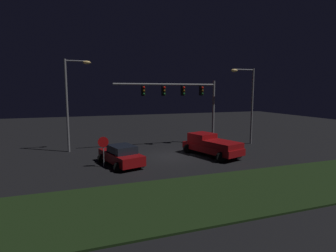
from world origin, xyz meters
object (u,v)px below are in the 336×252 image
at_px(stop_sign, 103,146).
at_px(street_lamp_left, 72,95).
at_px(car_sedan, 121,155).
at_px(traffic_signal_gantry, 183,96).
at_px(street_lamp_right, 248,97).
at_px(pickup_truck, 210,144).

bearing_deg(stop_sign, street_lamp_left, 107.80).
height_order(car_sedan, stop_sign, stop_sign).
bearing_deg(street_lamp_left, car_sedan, -61.36).
xyz_separation_m(car_sedan, street_lamp_left, (-3.28, 6.01, 4.42)).
distance_m(traffic_signal_gantry, street_lamp_left, 10.38).
bearing_deg(car_sedan, street_lamp_right, -90.27).
height_order(pickup_truck, stop_sign, stop_sign).
distance_m(car_sedan, street_lamp_left, 8.15).
height_order(pickup_truck, traffic_signal_gantry, traffic_signal_gantry).
bearing_deg(pickup_truck, stop_sign, 76.77).
bearing_deg(car_sedan, stop_sign, 82.72).
xyz_separation_m(street_lamp_left, stop_sign, (1.99, -6.19, -3.60)).
xyz_separation_m(pickup_truck, traffic_signal_gantry, (-0.65, 4.51, 4.03)).
relative_size(pickup_truck, car_sedan, 1.22).
distance_m(street_lamp_right, stop_sign, 15.76).
bearing_deg(traffic_signal_gantry, car_sedan, -144.72).
height_order(street_lamp_right, stop_sign, street_lamp_right).
relative_size(pickup_truck, street_lamp_right, 0.74).
bearing_deg(car_sedan, pickup_truck, -101.95).
bearing_deg(stop_sign, street_lamp_right, 14.62).
bearing_deg(pickup_truck, street_lamp_right, -78.79).
relative_size(traffic_signal_gantry, street_lamp_right, 1.34).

